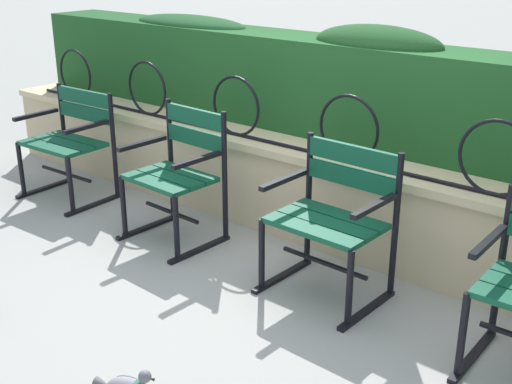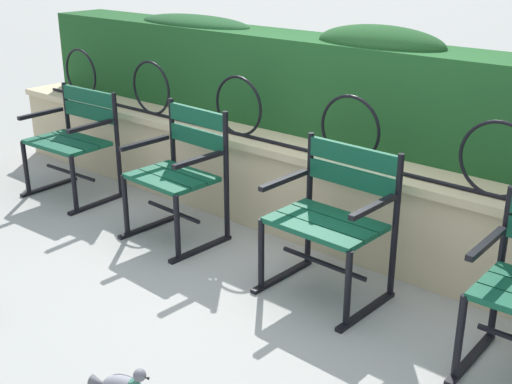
# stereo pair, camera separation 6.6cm
# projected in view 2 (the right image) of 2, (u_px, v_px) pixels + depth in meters

# --- Properties ---
(ground_plane) EXTENTS (60.00, 60.00, 0.00)m
(ground_plane) POSITION_uv_depth(u_px,v_px,m) (251.00, 281.00, 3.91)
(ground_plane) COLOR #9E9E99
(stone_wall) EXTENTS (6.43, 0.41, 0.61)m
(stone_wall) POSITION_uv_depth(u_px,v_px,m) (326.00, 197.00, 4.34)
(stone_wall) COLOR #C6B289
(stone_wall) RESTS_ON ground
(iron_arch_fence) EXTENTS (5.91, 0.02, 0.42)m
(iron_arch_fence) POSITION_uv_depth(u_px,v_px,m) (295.00, 122.00, 4.24)
(iron_arch_fence) COLOR black
(iron_arch_fence) RESTS_ON stone_wall
(hedge_row) EXTENTS (6.30, 0.48, 0.78)m
(hedge_row) POSITION_uv_depth(u_px,v_px,m) (370.00, 87.00, 4.37)
(hedge_row) COLOR #1E5123
(hedge_row) RESTS_ON stone_wall
(park_chair_leftmost) EXTENTS (0.66, 0.55, 0.83)m
(park_chair_leftmost) POSITION_uv_depth(u_px,v_px,m) (75.00, 138.00, 5.09)
(park_chair_leftmost) COLOR #0F4C33
(park_chair_leftmost) RESTS_ON ground
(park_chair_centre_left) EXTENTS (0.59, 0.54, 0.88)m
(park_chair_centre_left) POSITION_uv_depth(u_px,v_px,m) (180.00, 171.00, 4.35)
(park_chair_centre_left) COLOR #0F4C33
(park_chair_centre_left) RESTS_ON ground
(park_chair_centre_right) EXTENTS (0.65, 0.54, 0.85)m
(park_chair_centre_right) POSITION_uv_depth(u_px,v_px,m) (334.00, 216.00, 3.65)
(park_chair_centre_right) COLOR #0F4C33
(park_chair_centre_right) RESTS_ON ground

